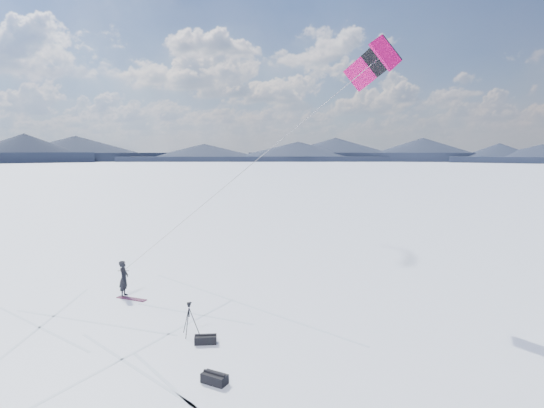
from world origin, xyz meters
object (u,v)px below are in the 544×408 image
at_px(tripod, 189,314).
at_px(snowkiter, 124,296).
at_px(snowboard, 132,299).
at_px(gear_bag_a, 206,339).
at_px(gear_bag_b, 214,378).

bearing_deg(tripod, snowkiter, 112.45).
bearing_deg(snowboard, snowkiter, 158.86).
relative_size(snowkiter, tripod, 1.35).
relative_size(snowkiter, gear_bag_a, 2.00).
bearing_deg(gear_bag_b, snowboard, 150.31).
relative_size(snowboard, gear_bag_a, 1.81).
bearing_deg(gear_bag_b, snowkiter, 151.26).
distance_m(tripod, gear_bag_a, 1.25).
bearing_deg(gear_bag_a, gear_bag_b, -81.54).
height_order(tripod, gear_bag_b, tripod).
distance_m(tripod, gear_bag_b, 3.96).
distance_m(snowboard, tripod, 5.59).
relative_size(snowboard, gear_bag_b, 1.89).
bearing_deg(gear_bag_b, tripod, 139.42).
height_order(snowkiter, gear_bag_b, snowkiter).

